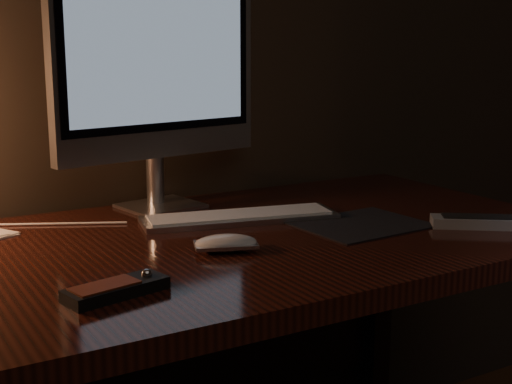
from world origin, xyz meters
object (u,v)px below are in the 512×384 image
keyboard (240,217)px  mouse (226,245)px  desk (170,298)px  media_remote (116,289)px  monitor (158,68)px  tv_remote (485,222)px

keyboard → mouse: (-0.13, -0.19, 0.00)m
desk → media_remote: bearing=-126.2°
monitor → mouse: bearing=-105.7°
tv_remote → monitor: bearing=171.1°
keyboard → tv_remote: size_ratio=2.04×
mouse → tv_remote: (0.53, -0.12, 0.00)m
mouse → media_remote: (-0.25, -0.12, -0.00)m
monitor → keyboard: (0.10, -0.19, -0.31)m
monitor → media_remote: monitor is taller
tv_remote → mouse: bearing=-156.2°
media_remote → tv_remote: media_remote is taller
media_remote → tv_remote: size_ratio=0.81×
keyboard → mouse: bearing=-112.5°
desk → tv_remote: (0.57, -0.27, 0.14)m
monitor → mouse: (-0.04, -0.38, -0.30)m
keyboard → media_remote: media_remote is taller
monitor → tv_remote: (0.49, -0.49, -0.30)m
keyboard → tv_remote: bearing=-24.6°
desk → monitor: monitor is taller
desk → keyboard: bearing=10.4°
mouse → media_remote: 0.28m
desk → tv_remote: bearing=-25.2°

